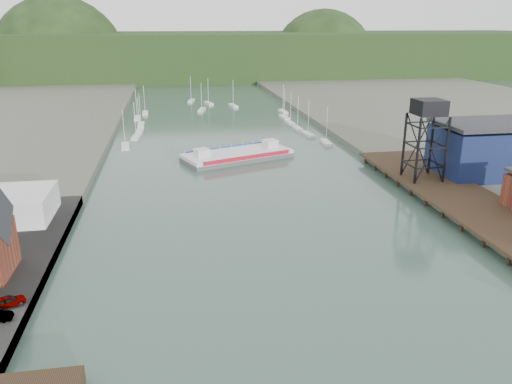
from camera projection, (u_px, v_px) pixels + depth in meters
name	position (u px, v px, depth m)	size (l,w,h in m)	color
east_pier	(466.00, 200.00, 90.10)	(14.00, 70.00, 2.45)	black
lift_tower	(429.00, 112.00, 97.47)	(6.50, 6.50, 16.00)	black
blue_shed	(486.00, 149.00, 104.48)	(20.50, 14.50, 11.30)	#0D163D
marina_sailboats	(215.00, 120.00, 171.98)	(57.71, 92.65, 0.90)	silver
distant_hills	(186.00, 58.00, 320.07)	(500.00, 120.00, 80.00)	black
chain_ferry	(237.00, 155.00, 123.68)	(28.67, 19.39, 3.83)	#525255
car_west_a	(8.00, 301.00, 56.82)	(1.50, 3.73, 1.27)	#999999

